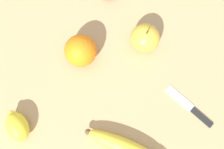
{
  "coord_description": "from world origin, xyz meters",
  "views": [
    {
      "loc": [
        -0.13,
        0.05,
        0.72
      ],
      "look_at": [
        -0.01,
        -0.03,
        0.03
      ],
      "focal_mm": 42.0,
      "sensor_mm": 36.0,
      "label": 1
    }
  ],
  "objects_px": {
    "banana": "(125,147)",
    "apple": "(145,38)",
    "orange": "(81,51)",
    "paring_knife": "(191,108)",
    "lemon": "(18,126)"
  },
  "relations": [
    {
      "from": "banana",
      "to": "orange",
      "type": "xyz_separation_m",
      "value": [
        0.27,
        -0.05,
        0.02
      ]
    },
    {
      "from": "banana",
      "to": "lemon",
      "type": "distance_m",
      "value": 0.28
    },
    {
      "from": "orange",
      "to": "lemon",
      "type": "distance_m",
      "value": 0.26
    },
    {
      "from": "apple",
      "to": "lemon",
      "type": "bearing_deg",
      "value": 90.49
    },
    {
      "from": "lemon",
      "to": "apple",
      "type": "bearing_deg",
      "value": -89.51
    },
    {
      "from": "orange",
      "to": "apple",
      "type": "bearing_deg",
      "value": -112.37
    },
    {
      "from": "orange",
      "to": "paring_knife",
      "type": "xyz_separation_m",
      "value": [
        -0.3,
        -0.16,
        -0.04
      ]
    },
    {
      "from": "banana",
      "to": "orange",
      "type": "bearing_deg",
      "value": 136.37
    },
    {
      "from": "banana",
      "to": "apple",
      "type": "distance_m",
      "value": 0.3
    },
    {
      "from": "banana",
      "to": "apple",
      "type": "bearing_deg",
      "value": 100.06
    },
    {
      "from": "apple",
      "to": "paring_knife",
      "type": "bearing_deg",
      "value": 178.43
    },
    {
      "from": "lemon",
      "to": "banana",
      "type": "bearing_deg",
      "value": -135.39
    },
    {
      "from": "orange",
      "to": "apple",
      "type": "xyz_separation_m",
      "value": [
        -0.07,
        -0.17,
        -0.01
      ]
    },
    {
      "from": "paring_knife",
      "to": "banana",
      "type": "bearing_deg",
      "value": 161.18
    },
    {
      "from": "banana",
      "to": "apple",
      "type": "xyz_separation_m",
      "value": [
        0.21,
        -0.21,
        0.02
      ]
    }
  ]
}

